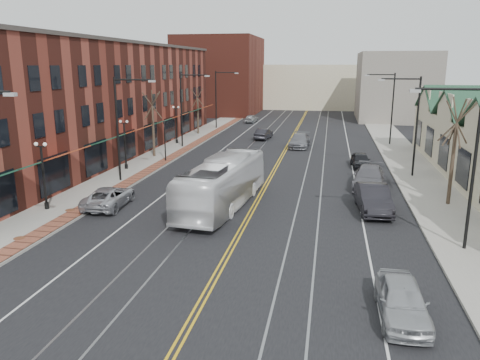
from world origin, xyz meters
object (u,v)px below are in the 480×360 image
at_px(parked_suv, 109,197).
at_px(parked_car_b, 373,199).
at_px(parked_car_d, 361,160).
at_px(parked_car_a, 402,300).
at_px(transit_bus, 223,183).
at_px(parked_car_c, 369,177).

relative_size(parked_suv, parked_car_b, 0.94).
bearing_deg(parked_car_d, parked_suv, -141.03).
xyz_separation_m(parked_suv, parked_car_a, (16.81, -10.84, 0.04)).
relative_size(transit_bus, parked_suv, 2.36).
distance_m(parked_suv, parked_car_b, 16.97).
bearing_deg(parked_suv, parked_car_b, -176.26).
height_order(transit_bus, parked_suv, transit_bus).
bearing_deg(parked_suv, transit_bus, -172.96).
distance_m(transit_bus, parked_car_b, 9.59).
relative_size(transit_bus, parked_car_c, 2.07).
height_order(parked_suv, parked_car_a, parked_car_a).
distance_m(parked_car_a, parked_car_b, 13.07).
xyz_separation_m(transit_bus, parked_car_d, (9.50, 14.08, -0.93)).
height_order(parked_car_b, parked_car_c, parked_car_b).
distance_m(parked_suv, parked_car_c, 18.90).
bearing_deg(transit_bus, parked_car_c, -139.03).
xyz_separation_m(parked_car_a, parked_car_b, (0.02, 13.07, 0.13)).
height_order(transit_bus, parked_car_a, transit_bus).
bearing_deg(parked_suv, parked_car_d, -141.14).
relative_size(transit_bus, parked_car_a, 2.71).
bearing_deg(parked_car_a, parked_car_c, 88.27).
bearing_deg(transit_bus, parked_car_b, -169.26).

